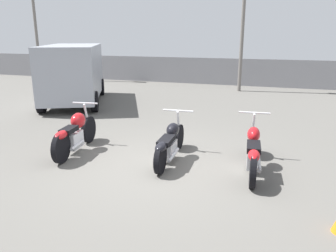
{
  "coord_description": "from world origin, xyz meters",
  "views": [
    {
      "loc": [
        2.11,
        -5.75,
        2.55
      ],
      "look_at": [
        0.0,
        0.65,
        0.65
      ],
      "focal_mm": 35.0,
      "sensor_mm": 36.0,
      "label": 1
    }
  ],
  "objects_px": {
    "light_pole_left": "(244,3)",
    "motorcycle_slot_0": "(75,133)",
    "motorcycle_slot_2": "(253,150)",
    "parked_van": "(73,71)",
    "motorcycle_slot_1": "(170,143)"
  },
  "relations": [
    {
      "from": "motorcycle_slot_1",
      "to": "motorcycle_slot_2",
      "type": "xyz_separation_m",
      "value": [
        1.66,
        0.01,
        0.02
      ]
    },
    {
      "from": "motorcycle_slot_0",
      "to": "motorcycle_slot_1",
      "type": "height_order",
      "value": "motorcycle_slot_0"
    },
    {
      "from": "motorcycle_slot_2",
      "to": "parked_van",
      "type": "height_order",
      "value": "parked_van"
    },
    {
      "from": "light_pole_left",
      "to": "motorcycle_slot_0",
      "type": "distance_m",
      "value": 10.35
    },
    {
      "from": "motorcycle_slot_0",
      "to": "light_pole_left",
      "type": "bearing_deg",
      "value": 67.48
    },
    {
      "from": "motorcycle_slot_1",
      "to": "motorcycle_slot_2",
      "type": "distance_m",
      "value": 1.66
    },
    {
      "from": "motorcycle_slot_1",
      "to": "motorcycle_slot_2",
      "type": "bearing_deg",
      "value": -2.18
    },
    {
      "from": "light_pole_left",
      "to": "parked_van",
      "type": "distance_m",
      "value": 7.83
    },
    {
      "from": "light_pole_left",
      "to": "parked_van",
      "type": "height_order",
      "value": "light_pole_left"
    },
    {
      "from": "motorcycle_slot_1",
      "to": "parked_van",
      "type": "bearing_deg",
      "value": 136.69
    },
    {
      "from": "motorcycle_slot_2",
      "to": "parked_van",
      "type": "xyz_separation_m",
      "value": [
        -6.94,
        4.54,
        0.79
      ]
    },
    {
      "from": "motorcycle_slot_0",
      "to": "motorcycle_slot_2",
      "type": "xyz_separation_m",
      "value": [
        3.82,
        0.16,
        -0.03
      ]
    },
    {
      "from": "motorcycle_slot_2",
      "to": "parked_van",
      "type": "relative_size",
      "value": 0.46
    },
    {
      "from": "motorcycle_slot_0",
      "to": "parked_van",
      "type": "bearing_deg",
      "value": 116.05
    },
    {
      "from": "motorcycle_slot_2",
      "to": "parked_van",
      "type": "bearing_deg",
      "value": 142.0
    }
  ]
}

